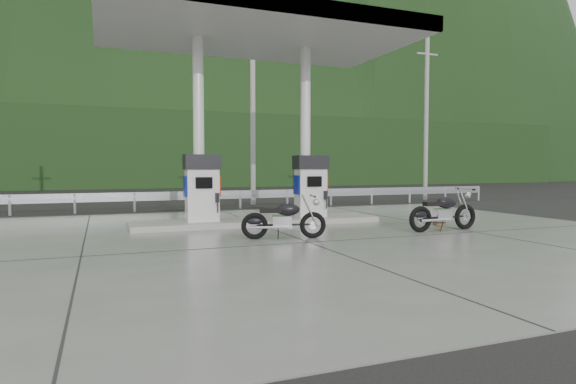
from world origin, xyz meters
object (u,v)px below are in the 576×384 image
object	(u,v)px
duck	(439,223)
gas_pump_left	(202,188)
gas_pump_right	(311,186)
motorcycle_right	(443,212)
motorcycle_left	(284,220)

from	to	relation	value
duck	gas_pump_left	bearing A→B (deg)	158.09
gas_pump_right	motorcycle_right	bearing A→B (deg)	-51.69
gas_pump_left	duck	world-z (taller)	gas_pump_left
motorcycle_left	duck	xyz separation A→B (m)	(4.26, -0.06, -0.26)
gas_pump_right	duck	size ratio (longest dim) A/B	3.85
gas_pump_left	motorcycle_right	xyz separation A→B (m)	(5.56, -2.99, -0.59)
motorcycle_left	motorcycle_right	world-z (taller)	motorcycle_right
gas_pump_left	duck	xyz separation A→B (m)	(5.56, -2.84, -0.88)
motorcycle_right	duck	xyz separation A→B (m)	(0.00, 0.15, -0.30)
gas_pump_left	motorcycle_left	size ratio (longest dim) A/B	1.00
motorcycle_right	gas_pump_right	bearing A→B (deg)	125.81
gas_pump_right	gas_pump_left	bearing A→B (deg)	180.00
gas_pump_left	motorcycle_left	distance (m)	3.13
gas_pump_right	motorcycle_left	world-z (taller)	gas_pump_right
motorcycle_left	gas_pump_left	bearing A→B (deg)	129.32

